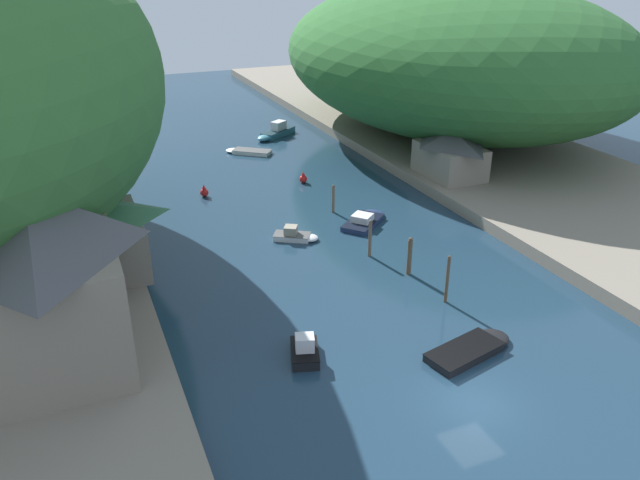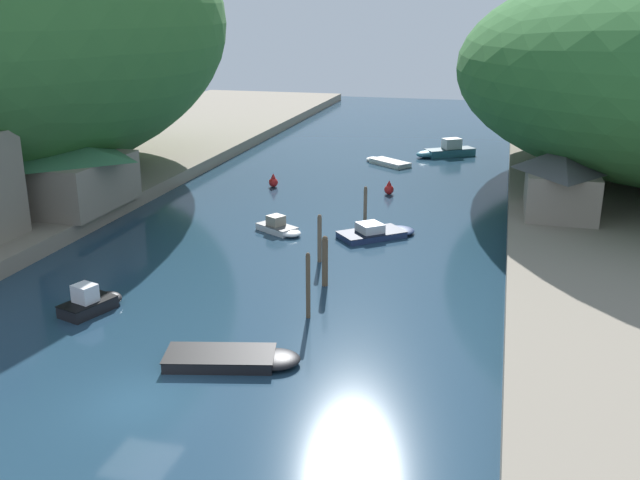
{
  "view_description": "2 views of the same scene",
  "coord_description": "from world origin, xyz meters",
  "px_view_note": "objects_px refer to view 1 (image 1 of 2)",
  "views": [
    {
      "loc": [
        -16.24,
        -19.09,
        19.92
      ],
      "look_at": [
        0.03,
        19.35,
        0.49
      ],
      "focal_mm": 35.0,
      "sensor_mm": 36.0,
      "label": 1
    },
    {
      "loc": [
        12.26,
        -20.51,
        13.74
      ],
      "look_at": [
        2.56,
        16.88,
        1.15
      ],
      "focal_mm": 40.0,
      "sensor_mm": 36.0,
      "label": 2
    }
  ],
  "objects_px": {
    "boat_open_rowboat": "(473,348)",
    "boat_yellow_tender": "(304,348)",
    "boat_white_cruiser": "(296,236)",
    "boat_red_skiff": "(365,220)",
    "boat_mid_channel": "(247,151)",
    "channel_buoy_far": "(204,192)",
    "person_on_quay": "(118,349)",
    "waterfront_building": "(42,277)",
    "boathouse_shed": "(77,235)",
    "boat_cabin_cruiser": "(275,133)",
    "channel_buoy_near": "(303,178)",
    "right_bank_cottage": "(450,152)"
  },
  "relations": [
    {
      "from": "boat_white_cruiser",
      "to": "boat_cabin_cruiser",
      "type": "xyz_separation_m",
      "value": [
        8.01,
        27.81,
        0.19
      ]
    },
    {
      "from": "boat_open_rowboat",
      "to": "channel_buoy_far",
      "type": "bearing_deg",
      "value": -177.93
    },
    {
      "from": "boathouse_shed",
      "to": "waterfront_building",
      "type": "bearing_deg",
      "value": -100.21
    },
    {
      "from": "right_bank_cottage",
      "to": "boat_white_cruiser",
      "type": "height_order",
      "value": "right_bank_cottage"
    },
    {
      "from": "boathouse_shed",
      "to": "boat_mid_channel",
      "type": "relative_size",
      "value": 1.73
    },
    {
      "from": "right_bank_cottage",
      "to": "channel_buoy_far",
      "type": "distance_m",
      "value": 22.56
    },
    {
      "from": "boat_mid_channel",
      "to": "right_bank_cottage",
      "type": "bearing_deg",
      "value": -101.89
    },
    {
      "from": "boat_open_rowboat",
      "to": "boat_red_skiff",
      "type": "bearing_deg",
      "value": 158.76
    },
    {
      "from": "boat_mid_channel",
      "to": "boat_cabin_cruiser",
      "type": "height_order",
      "value": "boat_cabin_cruiser"
    },
    {
      "from": "channel_buoy_near",
      "to": "boat_mid_channel",
      "type": "bearing_deg",
      "value": 100.86
    },
    {
      "from": "boat_white_cruiser",
      "to": "boat_red_skiff",
      "type": "height_order",
      "value": "boat_white_cruiser"
    },
    {
      "from": "boathouse_shed",
      "to": "channel_buoy_near",
      "type": "bearing_deg",
      "value": 31.39
    },
    {
      "from": "boathouse_shed",
      "to": "boat_open_rowboat",
      "type": "distance_m",
      "value": 25.35
    },
    {
      "from": "channel_buoy_far",
      "to": "person_on_quay",
      "type": "relative_size",
      "value": 0.66
    },
    {
      "from": "boat_open_rowboat",
      "to": "boat_cabin_cruiser",
      "type": "distance_m",
      "value": 45.42
    },
    {
      "from": "boat_open_rowboat",
      "to": "person_on_quay",
      "type": "height_order",
      "value": "person_on_quay"
    },
    {
      "from": "boat_yellow_tender",
      "to": "boat_cabin_cruiser",
      "type": "relative_size",
      "value": 0.58
    },
    {
      "from": "waterfront_building",
      "to": "channel_buoy_near",
      "type": "distance_m",
      "value": 31.99
    },
    {
      "from": "waterfront_building",
      "to": "boat_yellow_tender",
      "type": "bearing_deg",
      "value": -15.12
    },
    {
      "from": "boat_open_rowboat",
      "to": "boat_yellow_tender",
      "type": "bearing_deg",
      "value": -124.47
    },
    {
      "from": "boat_open_rowboat",
      "to": "person_on_quay",
      "type": "bearing_deg",
      "value": -118.02
    },
    {
      "from": "boat_white_cruiser",
      "to": "boat_cabin_cruiser",
      "type": "distance_m",
      "value": 28.94
    },
    {
      "from": "boathouse_shed",
      "to": "boat_red_skiff",
      "type": "relative_size",
      "value": 1.66
    },
    {
      "from": "boat_white_cruiser",
      "to": "person_on_quay",
      "type": "xyz_separation_m",
      "value": [
        -14.24,
        -12.66,
        1.65
      ]
    },
    {
      "from": "waterfront_building",
      "to": "right_bank_cottage",
      "type": "distance_m",
      "value": 38.17
    },
    {
      "from": "person_on_quay",
      "to": "boathouse_shed",
      "type": "bearing_deg",
      "value": 10.45
    },
    {
      "from": "boat_mid_channel",
      "to": "boat_red_skiff",
      "type": "distance_m",
      "value": 22.23
    },
    {
      "from": "boathouse_shed",
      "to": "boat_cabin_cruiser",
      "type": "height_order",
      "value": "boathouse_shed"
    },
    {
      "from": "boathouse_shed",
      "to": "boat_cabin_cruiser",
      "type": "bearing_deg",
      "value": 50.92
    },
    {
      "from": "boat_open_rowboat",
      "to": "waterfront_building",
      "type": "bearing_deg",
      "value": -120.91
    },
    {
      "from": "right_bank_cottage",
      "to": "waterfront_building",
      "type": "bearing_deg",
      "value": -154.43
    },
    {
      "from": "boat_yellow_tender",
      "to": "boat_white_cruiser",
      "type": "distance_m",
      "value": 14.89
    },
    {
      "from": "boat_mid_channel",
      "to": "channel_buoy_far",
      "type": "distance_m",
      "value": 13.28
    },
    {
      "from": "waterfront_building",
      "to": "boat_cabin_cruiser",
      "type": "xyz_separation_m",
      "value": [
        25.07,
        38.59,
        -5.2
      ]
    },
    {
      "from": "channel_buoy_far",
      "to": "right_bank_cottage",
      "type": "bearing_deg",
      "value": -15.59
    },
    {
      "from": "waterfront_building",
      "to": "boat_yellow_tender",
      "type": "height_order",
      "value": "waterfront_building"
    },
    {
      "from": "boat_open_rowboat",
      "to": "boat_red_skiff",
      "type": "relative_size",
      "value": 1.12
    },
    {
      "from": "boat_mid_channel",
      "to": "boat_red_skiff",
      "type": "xyz_separation_m",
      "value": [
        3.21,
        -22.0,
        0.08
      ]
    },
    {
      "from": "boat_mid_channel",
      "to": "boat_white_cruiser",
      "type": "relative_size",
      "value": 1.39
    },
    {
      "from": "boat_open_rowboat",
      "to": "channel_buoy_near",
      "type": "xyz_separation_m",
      "value": [
        1.5,
        29.01,
        0.2
      ]
    },
    {
      "from": "boat_open_rowboat",
      "to": "boat_red_skiff",
      "type": "distance_m",
      "value": 18.36
    },
    {
      "from": "boat_mid_channel",
      "to": "channel_buoy_far",
      "type": "relative_size",
      "value": 4.47
    },
    {
      "from": "boat_mid_channel",
      "to": "channel_buoy_near",
      "type": "distance_m",
      "value": 11.38
    },
    {
      "from": "boat_cabin_cruiser",
      "to": "channel_buoy_near",
      "type": "distance_m",
      "value": 16.45
    },
    {
      "from": "boat_red_skiff",
      "to": "boat_white_cruiser",
      "type": "bearing_deg",
      "value": -123.06
    },
    {
      "from": "boat_cabin_cruiser",
      "to": "boat_red_skiff",
      "type": "xyz_separation_m",
      "value": [
        -1.77,
        -27.03,
        -0.23
      ]
    },
    {
      "from": "boat_open_rowboat",
      "to": "channel_buoy_far",
      "type": "distance_m",
      "value": 30.14
    },
    {
      "from": "boat_yellow_tender",
      "to": "channel_buoy_far",
      "type": "bearing_deg",
      "value": 106.66
    },
    {
      "from": "waterfront_building",
      "to": "boat_yellow_tender",
      "type": "distance_m",
      "value": 13.66
    },
    {
      "from": "boat_cabin_cruiser",
      "to": "boat_yellow_tender",
      "type": "bearing_deg",
      "value": 128.32
    }
  ]
}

